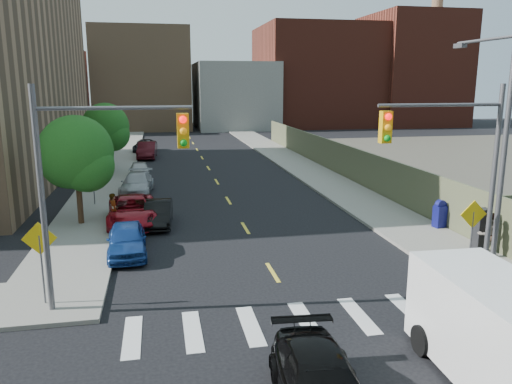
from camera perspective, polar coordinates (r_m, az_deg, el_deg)
name	(u,v)px	position (r m, az deg, el deg)	size (l,w,h in m)	color
sidewalk_nw	(121,154)	(51.42, -15.20, 4.20)	(3.50, 73.00, 0.15)	gray
sidewalk_ne	(273,150)	(52.62, 1.93, 4.80)	(3.50, 73.00, 0.15)	gray
fence_north	(334,157)	(40.15, 8.89, 3.98)	(0.12, 44.00, 2.50)	#5E6647
bg_bldg_west	(31,90)	(81.32, -24.33, 10.60)	(14.00, 18.00, 12.00)	#592319
bg_bldg_midwest	(143,79)	(81.33, -12.82, 12.44)	(14.00, 16.00, 15.00)	#8C6B4C
bg_bldg_center	(234,96)	(80.25, -2.55, 10.94)	(12.00, 16.00, 10.00)	gray
bg_bldg_east	(315,77)	(85.39, 6.80, 12.97)	(18.00, 18.00, 16.00)	#592319
bg_bldg_fareast	(411,70)	(89.79, 17.25, 13.12)	(14.00, 16.00, 18.00)	#592319
smokestack	(435,40)	(91.98, 19.74, 16.05)	(1.80, 1.80, 28.00)	#8C6B4C
signal_nw	(93,168)	(15.63, -18.10, 2.57)	(4.59, 0.30, 7.00)	#59595E
signal_ne	(457,157)	(18.48, 21.95, 3.72)	(4.59, 0.30, 7.00)	#59595E
streetlight_ne	(499,133)	(20.40, 25.99, 6.07)	(0.25, 3.70, 9.00)	#59595E
warn_sign_nw	(40,248)	(17.01, -23.44, -5.88)	(1.06, 0.06, 2.83)	#59595E
warn_sign_ne	(473,222)	(20.05, 23.52, -3.20)	(1.06, 0.06, 2.83)	#59595E
warn_sign_midwest	(93,173)	(29.97, -18.17, 2.11)	(1.06, 0.06, 2.83)	#59595E
tree_west_near	(76,157)	(25.91, -19.84, 3.79)	(3.66, 3.64, 5.52)	#332114
tree_west_far	(106,129)	(40.70, -16.79, 6.87)	(3.66, 3.64, 5.52)	#332114
parked_car_blue	(127,240)	(21.44, -14.55, -5.28)	(1.57, 3.89, 1.33)	navy
parked_car_black	(158,213)	(25.49, -11.12, -2.40)	(1.31, 3.76, 1.24)	black
parked_car_red	(132,211)	(25.90, -14.01, -2.09)	(2.36, 5.12, 1.42)	maroon
parked_car_silver	(137,184)	(32.99, -13.44, 0.95)	(1.88, 4.62, 1.34)	#999BA0
parked_car_white	(140,170)	(38.31, -13.16, 2.45)	(1.47, 3.65, 1.24)	#BCBCBC
parked_car_maroon	(147,150)	(48.43, -12.34, 4.69)	(1.63, 4.66, 1.54)	#390B11
parked_car_grey	(145,146)	(52.93, -12.57, 5.17)	(2.11, 4.58, 1.27)	black
cargo_van	(501,335)	(13.25, 26.21, -14.41)	(2.49, 5.64, 2.55)	white
mailbox	(440,214)	(25.75, 20.27, -2.37)	(0.64, 0.54, 1.36)	navy
payphone	(481,231)	(22.57, 24.35, -4.03)	(0.55, 0.45, 1.85)	black
pedestrian_west	(114,210)	(25.14, -15.94, -2.00)	(0.61, 0.40, 1.67)	gray
pedestrian_east	(488,234)	(22.20, 24.96, -4.41)	(0.88, 0.68, 1.81)	gray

